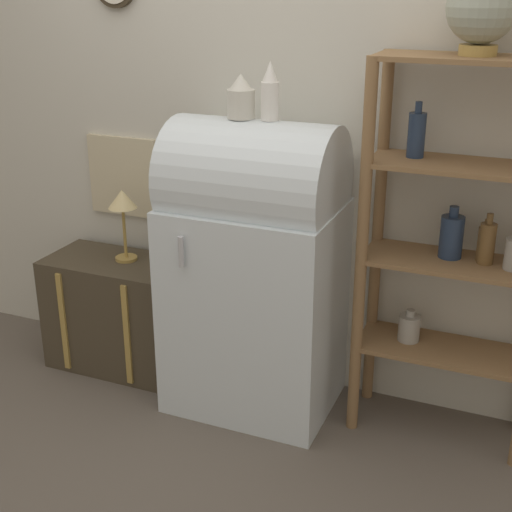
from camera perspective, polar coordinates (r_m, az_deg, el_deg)
The scene contains 9 objects.
ground_plane at distance 3.33m, azimuth -1.98°, elevation -13.62°, with size 12.00×12.00×0.00m, color #60564C.
wall_back at distance 3.30m, azimuth 1.88°, elevation 11.64°, with size 7.00×0.09×2.70m.
refrigerator at distance 3.21m, azimuth -0.14°, elevation -0.87°, with size 0.75×0.59×1.36m.
suitcase_trunk at distance 3.76m, azimuth -11.08°, elevation -4.46°, with size 0.68×0.40×0.59m.
shelf_unit at distance 3.02m, azimuth 15.64°, elevation 1.39°, with size 0.75×0.33×1.64m.
globe at distance 2.86m, azimuth 17.66°, elevation 18.34°, with size 0.26×0.26×0.30m.
vase_left at distance 3.04m, azimuth -1.22°, elevation 12.54°, with size 0.12×0.12×0.18m.
vase_center at distance 2.99m, azimuth 1.13°, elevation 12.92°, with size 0.08×0.08×0.24m.
desk_lamp at distance 3.55m, azimuth -10.62°, elevation 3.96°, with size 0.14×0.14×0.36m.
Camera 1 is at (1.16, -2.47, 1.91)m, focal length 50.00 mm.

